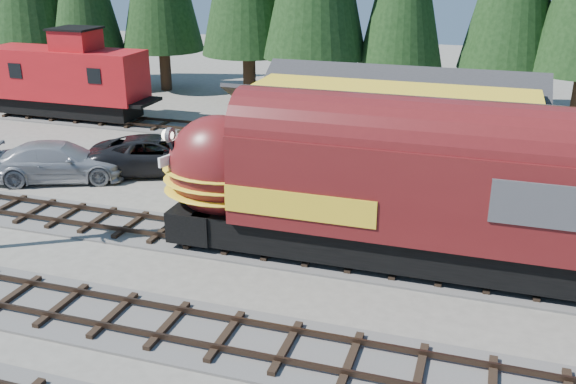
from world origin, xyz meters
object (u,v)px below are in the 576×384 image
(pickup_truck_a, at_px, (157,154))
(pickup_truck_b, at_px, (60,161))
(locomotive, at_px, (381,193))
(depot, at_px, (390,132))
(caboose, at_px, (67,78))

(pickup_truck_a, distance_m, pickup_truck_b, 4.52)
(locomotive, height_order, pickup_truck_a, locomotive)
(depot, relative_size, pickup_truck_a, 1.97)
(depot, relative_size, pickup_truck_b, 2.04)
(depot, distance_m, caboose, 22.93)
(locomotive, bearing_deg, depot, 96.89)
(caboose, bearing_deg, depot, -19.09)
(pickup_truck_a, xyz_separation_m, pickup_truck_b, (-3.83, -2.41, 0.01))
(locomotive, distance_m, caboose, 26.46)
(locomotive, xyz_separation_m, caboose, (-22.46, 14.00, 0.02))
(caboose, bearing_deg, pickup_truck_b, -56.80)
(depot, height_order, locomotive, depot)
(pickup_truck_a, bearing_deg, locomotive, -139.90)
(depot, distance_m, pickup_truck_a, 11.44)
(pickup_truck_b, bearing_deg, depot, -103.97)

